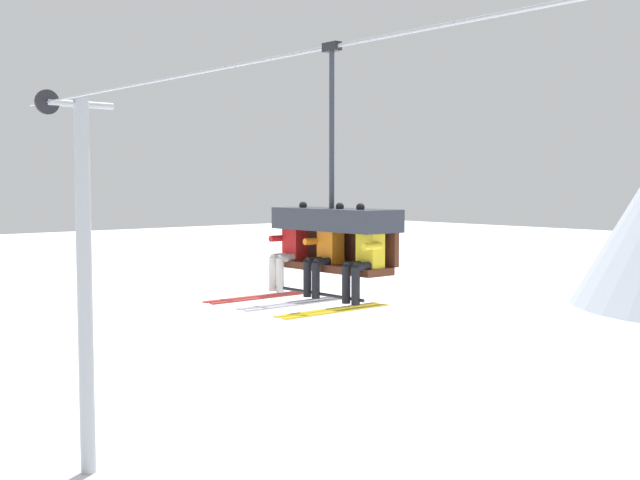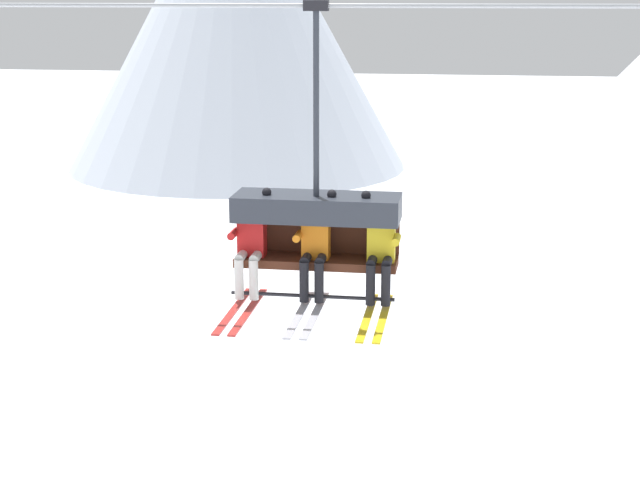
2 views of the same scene
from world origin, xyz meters
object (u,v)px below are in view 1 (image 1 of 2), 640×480
(skier_orange, at_px, (324,250))
(skier_yellow, at_px, (363,254))
(lift_tower_near, at_px, (84,279))
(skier_red, at_px, (288,247))
(chairlift_chair, at_px, (336,228))

(skier_orange, distance_m, skier_yellow, 0.77)
(lift_tower_near, xyz_separation_m, skier_orange, (9.70, -0.92, 1.34))
(lift_tower_near, relative_size, skier_orange, 5.32)
(skier_red, distance_m, skier_orange, 0.78)
(lift_tower_near, relative_size, skier_red, 5.32)
(skier_red, relative_size, skier_yellow, 1.00)
(chairlift_chair, relative_size, skier_orange, 1.99)
(lift_tower_near, distance_m, skier_orange, 9.84)
(chairlift_chair, distance_m, skier_yellow, 0.85)
(lift_tower_near, height_order, skier_yellow, lift_tower_near)
(skier_red, xyz_separation_m, skier_yellow, (1.54, 0.00, 0.00))
(lift_tower_near, bearing_deg, chairlift_chair, -4.19)
(skier_yellow, bearing_deg, lift_tower_near, 174.95)
(lift_tower_near, xyz_separation_m, skier_yellow, (10.47, -0.92, 1.34))
(lift_tower_near, bearing_deg, skier_red, -5.91)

